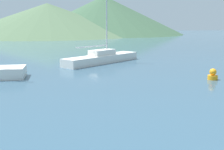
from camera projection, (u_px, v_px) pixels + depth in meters
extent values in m
cube|color=white|center=(102.00, 59.00, 26.30)|extent=(8.10, 6.45, 0.72)
cube|color=white|center=(102.00, 52.00, 26.18)|extent=(2.82, 2.49, 0.51)
cylinder|color=#BCBCC1|center=(107.00, 12.00, 25.99)|extent=(0.12, 0.12, 7.86)
cylinder|color=#BCBCC1|center=(92.00, 46.00, 25.08)|extent=(3.26, 2.36, 0.10)
cylinder|color=orange|center=(213.00, 77.00, 18.62)|extent=(0.65, 0.65, 0.29)
sphere|color=orange|center=(213.00, 72.00, 18.55)|extent=(0.46, 0.46, 0.46)
cone|color=#4C6647|center=(48.00, 19.00, 80.55)|extent=(52.05, 52.05, 9.10)
cone|color=#38563D|center=(104.00, 15.00, 89.46)|extent=(49.93, 49.93, 11.96)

